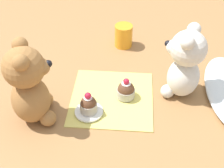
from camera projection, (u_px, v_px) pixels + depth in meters
ground_plane at (112, 98)px, 0.92m from camera, size 4.00×4.00×0.00m
knitted_placemat at (112, 98)px, 0.92m from camera, size 0.25×0.24×0.01m
teddy_bear_cream at (185, 63)px, 0.87m from camera, size 0.13×0.13×0.22m
teddy_bear_tan at (29, 86)px, 0.79m from camera, size 0.14×0.13×0.23m
cupcake_near_cream_bear at (126, 90)px, 0.90m from camera, size 0.05×0.05×0.07m
saucer_plate at (89, 112)px, 0.86m from camera, size 0.08×0.08×0.01m
cupcake_near_tan_bear at (88, 105)px, 0.85m from camera, size 0.05×0.05×0.07m
juice_glass at (124, 36)px, 1.11m from camera, size 0.06×0.06×0.08m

